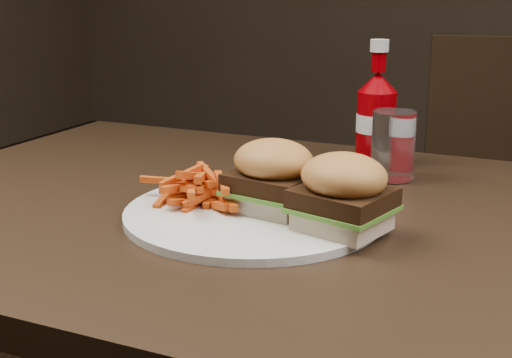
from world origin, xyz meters
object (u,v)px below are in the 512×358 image
at_px(chair_far, 510,242).
at_px(plate, 253,214).
at_px(ketchup_bottle, 376,130).
at_px(dining_table, 283,223).
at_px(tumbler, 393,145).

bearing_deg(chair_far, plate, 61.07).
relative_size(chair_far, plate, 1.41).
distance_m(chair_far, ketchup_bottle, 0.74).
bearing_deg(dining_table, tumbler, 64.49).
xyz_separation_m(dining_table, chair_far, (0.24, 0.88, -0.30)).
relative_size(chair_far, tumbler, 4.55).
bearing_deg(ketchup_bottle, chair_far, 72.83).
height_order(chair_far, ketchup_bottle, ketchup_bottle).
bearing_deg(plate, ketchup_bottle, 77.46).
bearing_deg(plate, dining_table, 66.05).
distance_m(dining_table, ketchup_bottle, 0.29).
xyz_separation_m(dining_table, ketchup_bottle, (0.05, 0.28, 0.08)).
bearing_deg(chair_far, tumbler, 64.97).
distance_m(dining_table, chair_far, 0.96).
xyz_separation_m(plate, ketchup_bottle, (0.07, 0.33, 0.06)).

